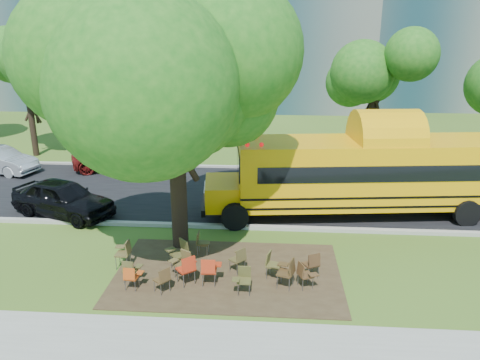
# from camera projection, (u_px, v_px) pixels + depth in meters

# --- Properties ---
(ground) EXTENTS (160.00, 160.00, 0.00)m
(ground) POSITION_uv_depth(u_px,v_px,m) (199.00, 265.00, 15.20)
(ground) COLOR #38531A
(ground) RESTS_ON ground
(dirt_patch) EXTENTS (7.00, 4.50, 0.03)m
(dirt_patch) POSITION_uv_depth(u_px,v_px,m) (228.00, 273.00, 14.65)
(dirt_patch) COLOR #382819
(dirt_patch) RESTS_ON ground
(asphalt_road) EXTENTS (80.00, 8.00, 0.04)m
(asphalt_road) POSITION_uv_depth(u_px,v_px,m) (222.00, 193.00, 21.84)
(asphalt_road) COLOR black
(asphalt_road) RESTS_ON ground
(kerb_near) EXTENTS (80.00, 0.25, 0.14)m
(kerb_near) POSITION_uv_depth(u_px,v_px,m) (211.00, 226.00, 18.03)
(kerb_near) COLOR gray
(kerb_near) RESTS_ON ground
(kerb_far) EXTENTS (80.00, 0.25, 0.14)m
(kerb_far) POSITION_uv_depth(u_px,v_px,m) (230.00, 167.00, 25.71)
(kerb_far) COLOR gray
(kerb_far) RESTS_ON ground
(bg_tree_0) EXTENTS (5.20, 5.20, 7.18)m
(bg_tree_0) POSITION_uv_depth(u_px,v_px,m) (26.00, 79.00, 26.95)
(bg_tree_0) COLOR black
(bg_tree_0) RESTS_ON ground
(bg_tree_2) EXTENTS (4.80, 4.80, 6.62)m
(bg_tree_2) POSITION_uv_depth(u_px,v_px,m) (158.00, 80.00, 29.43)
(bg_tree_2) COLOR black
(bg_tree_2) RESTS_ON ground
(bg_tree_3) EXTENTS (5.60, 5.60, 7.84)m
(bg_tree_3) POSITION_uv_depth(u_px,v_px,m) (375.00, 71.00, 26.38)
(bg_tree_3) COLOR black
(bg_tree_3) RESTS_ON ground
(main_tree) EXTENTS (7.20, 7.20, 9.16)m
(main_tree) POSITION_uv_depth(u_px,v_px,m) (174.00, 87.00, 14.86)
(main_tree) COLOR black
(main_tree) RESTS_ON ground
(school_bus) EXTENTS (13.06, 4.24, 3.14)m
(school_bus) POSITION_uv_depth(u_px,v_px,m) (379.00, 172.00, 18.80)
(school_bus) COLOR #E19907
(school_bus) RESTS_ON ground
(chair_0) EXTENTS (0.53, 0.45, 0.77)m
(chair_0) POSITION_uv_depth(u_px,v_px,m) (132.00, 276.00, 13.59)
(chair_0) COLOR #AA4012
(chair_0) RESTS_ON ground
(chair_1) EXTENTS (0.57, 0.46, 0.79)m
(chair_1) POSITION_uv_depth(u_px,v_px,m) (130.00, 269.00, 13.96)
(chair_1) COLOR #45401E
(chair_1) RESTS_ON ground
(chair_2) EXTENTS (0.55, 0.69, 0.81)m
(chair_2) POSITION_uv_depth(u_px,v_px,m) (163.00, 277.00, 13.46)
(chair_2) COLOR #4A331A
(chair_2) RESTS_ON ground
(chair_3) EXTENTS (0.74, 0.58, 0.87)m
(chair_3) POSITION_uv_depth(u_px,v_px,m) (183.00, 261.00, 14.31)
(chair_3) COLOR brown
(chair_3) RESTS_ON ground
(chair_4) EXTENTS (0.60, 0.56, 0.92)m
(chair_4) POSITION_uv_depth(u_px,v_px,m) (210.00, 269.00, 13.81)
(chair_4) COLOR #A32911
(chair_4) RESTS_ON ground
(chair_5) EXTENTS (0.53, 0.48, 0.82)m
(chair_5) POSITION_uv_depth(u_px,v_px,m) (243.00, 277.00, 13.44)
(chair_5) COLOR #48441F
(chair_5) RESTS_ON ground
(chair_6) EXTENTS (0.59, 0.75, 0.95)m
(chair_6) POSITION_uv_depth(u_px,v_px,m) (288.00, 270.00, 13.68)
(chair_6) COLOR #422E17
(chair_6) RESTS_ON ground
(chair_7) EXTENTS (0.65, 0.57, 0.83)m
(chair_7) POSITION_uv_depth(u_px,v_px,m) (305.00, 273.00, 13.66)
(chair_7) COLOR #4A301A
(chair_7) RESTS_ON ground
(chair_8) EXTENTS (0.54, 0.59, 0.92)m
(chair_8) POSITION_uv_depth(u_px,v_px,m) (124.00, 251.00, 14.91)
(chair_8) COLOR #4E4422
(chair_8) RESTS_ON ground
(chair_9) EXTENTS (0.83, 0.66, 0.97)m
(chair_9) POSITION_uv_depth(u_px,v_px,m) (180.00, 251.00, 14.83)
(chair_9) COLOR #46401E
(chair_9) RESTS_ON ground
(chair_10) EXTENTS (0.48, 0.54, 0.82)m
(chair_10) POSITION_uv_depth(u_px,v_px,m) (201.00, 241.00, 15.73)
(chair_10) COLOR #48401F
(chair_10) RESTS_ON ground
(chair_11) EXTENTS (0.58, 0.73, 0.85)m
(chair_11) POSITION_uv_depth(u_px,v_px,m) (239.00, 257.00, 14.58)
(chair_11) COLOR #4B4020
(chair_11) RESTS_ON ground
(chair_12) EXTENTS (0.53, 0.67, 0.87)m
(chair_12) POSITION_uv_depth(u_px,v_px,m) (272.00, 263.00, 14.22)
(chair_12) COLOR #4E4822
(chair_12) RESTS_ON ground
(chair_13) EXTENTS (0.59, 0.71, 0.87)m
(chair_13) POSITION_uv_depth(u_px,v_px,m) (313.00, 262.00, 14.25)
(chair_13) COLOR #422A17
(chair_13) RESTS_ON ground
(chair_14) EXTENTS (0.65, 0.82, 0.97)m
(chair_14) POSITION_uv_depth(u_px,v_px,m) (187.00, 267.00, 13.85)
(chair_14) COLOR #B02B12
(chair_14) RESTS_ON ground
(black_car) EXTENTS (4.77, 3.23, 1.51)m
(black_car) POSITION_uv_depth(u_px,v_px,m) (63.00, 198.00, 19.00)
(black_car) COLOR black
(black_car) RESTS_ON ground
(bg_car_red) EXTENTS (5.65, 3.96, 1.43)m
(bg_car_red) POSITION_uv_depth(u_px,v_px,m) (121.00, 155.00, 25.64)
(bg_car_red) COLOR #5A110F
(bg_car_red) RESTS_ON ground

